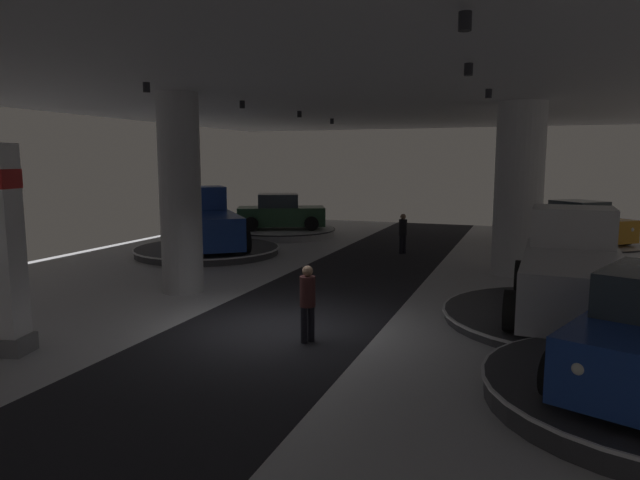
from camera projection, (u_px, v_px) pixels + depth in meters
ground at (277, 329)px, 12.53m from camera, size 24.00×44.00×0.06m
ceiling_with_spotlights at (275, 70)px, 11.75m from camera, size 24.00×44.00×0.39m
column_left at (180, 194)px, 15.62m from camera, size 1.14×1.14×5.50m
column_right at (519, 190)px, 18.04m from camera, size 1.51×1.51×5.50m
display_platform_mid_right at (570, 318)px, 12.84m from camera, size 5.68×5.68×0.23m
pickup_truck_mid_right at (572, 271)px, 12.99m from camera, size 2.78×5.37×2.30m
display_platform_deep_left at (281, 232)px, 27.79m from camera, size 5.31×5.31×0.35m
display_car_deep_left at (281, 213)px, 27.66m from camera, size 4.57×3.49×1.71m
display_platform_far_left at (207, 250)px, 22.30m from camera, size 5.68×5.68×0.29m
pickup_truck_far_left at (206, 222)px, 22.45m from camera, size 4.96×5.44×2.30m
display_platform_deep_right at (579, 244)px, 23.87m from camera, size 5.47×5.47×0.28m
display_car_deep_right at (580, 223)px, 23.77m from camera, size 4.11×4.35×1.71m
visitor_walking_near at (308, 299)px, 11.41m from camera, size 0.32×0.32×1.59m
visitor_walking_far at (403, 231)px, 22.32m from camera, size 0.32×0.32×1.59m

